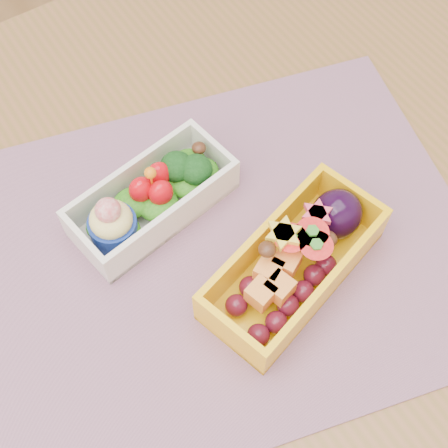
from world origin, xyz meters
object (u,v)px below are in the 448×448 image
bento_white (152,199)px  bento_yellow (297,260)px  table (172,294)px  placemat (221,250)px

bento_white → bento_yellow: size_ratio=0.87×
table → placemat: bearing=-28.3°
table → placemat: placemat is taller
table → bento_yellow: bearing=-42.4°
placemat → bento_white: bento_white is taller
placemat → table: bearing=151.7°
bento_white → table: bearing=-116.9°
placemat → bento_yellow: 0.08m
placemat → bento_yellow: bento_yellow is taller
table → bento_yellow: size_ratio=5.80×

